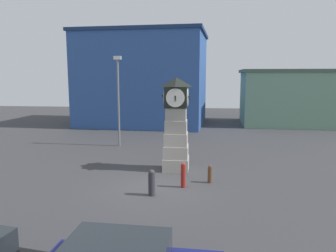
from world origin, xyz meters
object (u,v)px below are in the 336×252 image
bollard_mid_row (183,175)px  bollard_near_tower (210,174)px  street_lamp_far_side (118,95)px  clock_tower (176,126)px  bollard_far_row (152,182)px

bollard_mid_row → bollard_near_tower: bearing=32.4°
bollard_near_tower → bollard_mid_row: (-1.19, -0.76, 0.14)m
bollard_near_tower → street_lamp_far_side: size_ratio=0.13×
clock_tower → bollard_far_row: clock_tower is taller
bollard_far_row → bollard_mid_row: bearing=42.5°
clock_tower → bollard_near_tower: clock_tower is taller
bollard_near_tower → street_lamp_far_side: bearing=129.9°
bollard_mid_row → street_lamp_far_side: 10.03m
bollard_near_tower → bollard_far_row: 3.06m
street_lamp_far_side → bollard_near_tower: bearing=-50.1°
bollard_mid_row → street_lamp_far_side: bearing=121.5°
bollard_near_tower → bollard_mid_row: bearing=-147.6°
clock_tower → bollard_mid_row: size_ratio=4.31×
clock_tower → bollard_near_tower: size_ratio=5.76×
clock_tower → street_lamp_far_side: bearing=129.2°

